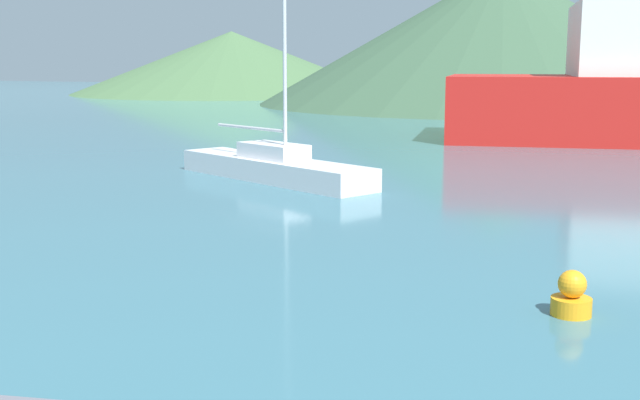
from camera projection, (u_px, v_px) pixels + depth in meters
The scene contains 4 objects.
sailboat_inner at pixel (274, 165), 25.36m from camera, with size 7.91×4.88×8.77m.
buoy_marker at pixel (572, 297), 11.85m from camera, with size 0.60×0.60×0.69m.
hill_west at pixel (232, 62), 93.48m from camera, with size 36.93×36.93×7.16m.
hill_central at pixel (501, 35), 69.78m from camera, with size 42.34×42.34×11.89m.
Camera 1 is at (6.41, 0.65, 3.72)m, focal length 45.00 mm.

